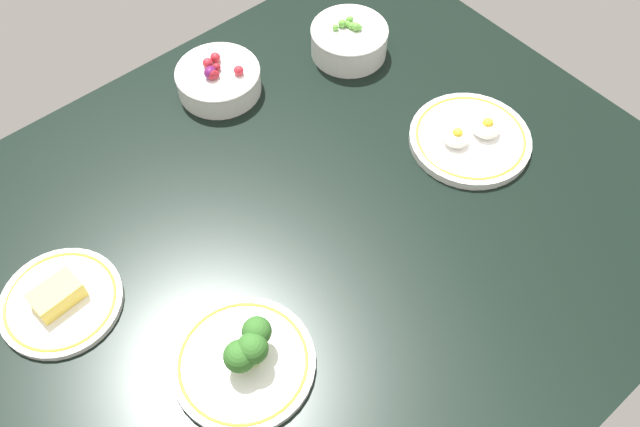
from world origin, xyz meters
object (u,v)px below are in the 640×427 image
plate_eggs (470,138)px  plate_broccoli (245,358)px  bowl_peas (349,40)px  bowl_berries (218,79)px  plate_cheese (60,300)px

plate_eggs → plate_broccoli: bearing=-172.0°
bowl_peas → bowl_berries: size_ratio=0.95×
plate_eggs → plate_cheese: bearing=165.8°
plate_eggs → plate_cheese: plate_eggs is taller
plate_cheese → plate_broccoli: (15.12, -25.09, 1.05)cm
plate_eggs → plate_cheese: size_ratio=1.16×
plate_eggs → bowl_berries: 46.16cm
plate_cheese → plate_eggs: bearing=-14.2°
plate_cheese → bowl_berries: (43.40, 20.89, 1.66)cm
bowl_berries → bowl_peas: bearing=-17.5°
bowl_peas → bowl_berries: bowl_peas is taller
plate_eggs → plate_cheese: (-69.02, 17.48, -0.13)cm
plate_broccoli → bowl_berries: bearing=58.4°
plate_eggs → plate_broccoli: plate_broccoli is taller
plate_cheese → plate_broccoli: 29.31cm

